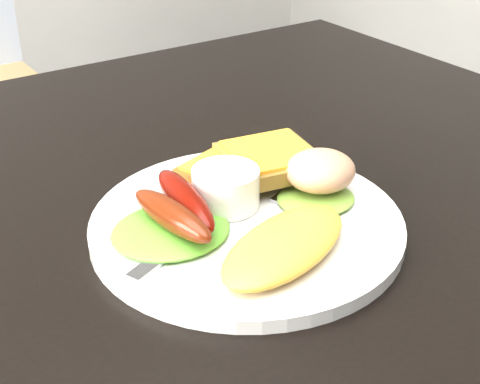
{
  "coord_description": "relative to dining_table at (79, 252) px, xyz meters",
  "views": [
    {
      "loc": [
        -0.15,
        -0.47,
        1.05
      ],
      "look_at": [
        0.12,
        -0.07,
        0.78
      ],
      "focal_mm": 50.0,
      "sensor_mm": 36.0,
      "label": 1
    }
  ],
  "objects": [
    {
      "name": "dining_table",
      "position": [
        0.0,
        0.0,
        0.0
      ],
      "size": [
        1.2,
        0.8,
        0.04
      ],
      "primitive_type": "cube",
      "color": "black",
      "rests_on": "ground"
    },
    {
      "name": "plate",
      "position": [
        0.12,
        -0.08,
        0.03
      ],
      "size": [
        0.26,
        0.26,
        0.01
      ],
      "primitive_type": "cylinder",
      "color": "white",
      "rests_on": "dining_table"
    },
    {
      "name": "lettuce_left",
      "position": [
        0.05,
        -0.07,
        0.04
      ],
      "size": [
        0.11,
        0.1,
        0.01
      ],
      "primitive_type": "ellipsoid",
      "rotation": [
        0.0,
        0.0,
        -0.14
      ],
      "color": "#4A9520",
      "rests_on": "plate"
    },
    {
      "name": "lettuce_right",
      "position": [
        0.18,
        -0.09,
        0.04
      ],
      "size": [
        0.08,
        0.08,
        0.01
      ],
      "primitive_type": "ellipsoid",
      "rotation": [
        0.0,
        0.0,
        -0.22
      ],
      "color": "#60A028",
      "rests_on": "plate"
    },
    {
      "name": "omelette",
      "position": [
        0.11,
        -0.14,
        0.04
      ],
      "size": [
        0.15,
        0.1,
        0.02
      ],
      "primitive_type": "ellipsoid",
      "rotation": [
        0.0,
        0.0,
        0.34
      ],
      "color": "#F6AA33",
      "rests_on": "plate"
    },
    {
      "name": "sausage_a",
      "position": [
        0.05,
        -0.07,
        0.05
      ],
      "size": [
        0.04,
        0.1,
        0.02
      ],
      "primitive_type": "ellipsoid",
      "rotation": [
        0.0,
        0.0,
        0.13
      ],
      "color": "#5B280A",
      "rests_on": "lettuce_left"
    },
    {
      "name": "sausage_b",
      "position": [
        0.08,
        -0.05,
        0.05
      ],
      "size": [
        0.04,
        0.11,
        0.03
      ],
      "primitive_type": "ellipsoid",
      "rotation": [
        0.0,
        0.0,
        -0.13
      ],
      "color": "#640405",
      "rests_on": "lettuce_left"
    },
    {
      "name": "ramekin",
      "position": [
        0.12,
        -0.05,
        0.05
      ],
      "size": [
        0.06,
        0.06,
        0.03
      ],
      "primitive_type": "cylinder",
      "rotation": [
        0.0,
        0.0,
        0.11
      ],
      "color": "white",
      "rests_on": "plate"
    },
    {
      "name": "toast_a",
      "position": [
        0.14,
        -0.01,
        0.04
      ],
      "size": [
        0.09,
        0.09,
        0.01
      ],
      "primitive_type": "cube",
      "rotation": [
        0.0,
        0.0,
        0.33
      ],
      "color": "#8E4117",
      "rests_on": "plate"
    },
    {
      "name": "toast_b",
      "position": [
        0.18,
        -0.03,
        0.05
      ],
      "size": [
        0.09,
        0.09,
        0.01
      ],
      "primitive_type": "cube",
      "rotation": [
        0.0,
        0.0,
        -0.18
      ],
      "color": "olive",
      "rests_on": "toast_a"
    },
    {
      "name": "potato_salad",
      "position": [
        0.19,
        -0.08,
        0.06
      ],
      "size": [
        0.06,
        0.06,
        0.03
      ],
      "primitive_type": "ellipsoid",
      "rotation": [
        0.0,
        0.0,
        0.01
      ],
      "color": "beige",
      "rests_on": "lettuce_right"
    },
    {
      "name": "fork",
      "position": [
        0.07,
        -0.07,
        0.03
      ],
      "size": [
        0.15,
        0.07,
        0.0
      ],
      "primitive_type": "cube",
      "rotation": [
        0.0,
        0.0,
        0.39
      ],
      "color": "#ADAFB7",
      "rests_on": "plate"
    }
  ]
}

